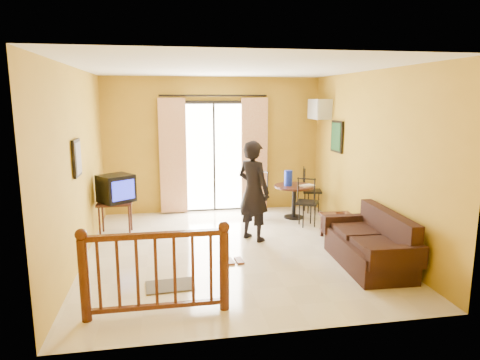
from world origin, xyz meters
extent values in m
plane|color=beige|center=(0.00, 0.00, 0.00)|extent=(5.00, 5.00, 0.00)
plane|color=white|center=(0.00, 0.00, 2.80)|extent=(5.00, 5.00, 0.00)
plane|color=#B78C23|center=(0.00, 2.50, 1.40)|extent=(4.50, 0.00, 4.50)
plane|color=#B78C23|center=(0.00, -2.50, 1.40)|extent=(4.50, 0.00, 4.50)
plane|color=#B78C23|center=(-2.25, 0.00, 1.40)|extent=(0.00, 5.00, 5.00)
plane|color=#B78C23|center=(2.25, 0.00, 1.40)|extent=(0.00, 5.00, 5.00)
cube|color=black|center=(0.00, 2.48, 1.15)|extent=(1.34, 0.03, 2.34)
cube|color=white|center=(0.00, 2.45, 1.15)|extent=(1.20, 0.04, 2.20)
cube|color=black|center=(0.00, 2.43, 1.15)|extent=(0.04, 0.02, 2.20)
cube|color=beige|center=(-0.85, 2.40, 1.20)|extent=(0.55, 0.08, 2.35)
cube|color=beige|center=(0.85, 2.40, 1.20)|extent=(0.55, 0.08, 2.35)
cylinder|color=black|center=(0.00, 2.40, 2.42)|extent=(2.20, 0.04, 0.04)
cube|color=black|center=(-1.90, 1.14, 0.57)|extent=(0.59, 0.49, 0.04)
cylinder|color=black|center=(-2.15, 0.94, 0.29)|extent=(0.04, 0.04, 0.57)
cylinder|color=black|center=(-1.65, 0.94, 0.29)|extent=(0.04, 0.04, 0.57)
cylinder|color=black|center=(-2.15, 1.34, 0.29)|extent=(0.04, 0.04, 0.57)
cylinder|color=black|center=(-1.65, 1.34, 0.29)|extent=(0.04, 0.04, 0.57)
cube|color=black|center=(-1.87, 1.14, 0.83)|extent=(0.70, 0.69, 0.47)
cube|color=#2229CF|center=(-1.73, 0.95, 0.83)|extent=(0.35, 0.26, 0.34)
cube|color=black|center=(-2.22, -0.20, 1.55)|extent=(0.04, 0.42, 0.52)
cube|color=#635C55|center=(-2.19, -0.20, 1.55)|extent=(0.01, 0.34, 0.44)
cylinder|color=black|center=(1.50, 1.62, 0.64)|extent=(0.79, 0.79, 0.04)
cylinder|color=black|center=(1.50, 1.62, 0.32)|extent=(0.08, 0.08, 0.64)
cylinder|color=black|center=(1.50, 1.62, 0.01)|extent=(0.39, 0.39, 0.03)
cylinder|color=#152AC5|center=(1.38, 1.63, 0.82)|extent=(0.16, 0.16, 0.30)
cube|color=white|center=(1.73, 1.52, 0.67)|extent=(0.33, 0.27, 0.02)
cube|color=silver|center=(2.10, 1.95, 2.15)|extent=(0.30, 0.60, 0.40)
cube|color=gray|center=(1.95, 1.95, 2.15)|extent=(0.02, 0.56, 0.36)
cube|color=black|center=(2.22, 1.30, 1.65)|extent=(0.04, 0.50, 0.60)
cube|color=black|center=(2.19, 1.30, 1.65)|extent=(0.01, 0.42, 0.52)
cube|color=black|center=(1.85, -0.02, 0.40)|extent=(0.53, 0.95, 0.04)
cube|color=black|center=(1.85, -0.02, 0.13)|extent=(0.49, 0.91, 0.03)
cube|color=black|center=(1.64, -0.44, 0.20)|extent=(0.05, 0.05, 0.40)
cube|color=black|center=(2.06, -0.44, 0.20)|extent=(0.05, 0.05, 0.40)
cube|color=black|center=(1.64, 0.41, 0.20)|extent=(0.05, 0.05, 0.40)
cube|color=black|center=(2.06, 0.41, 0.20)|extent=(0.05, 0.05, 0.40)
imported|color=#582D1E|center=(1.85, 0.12, 0.45)|extent=(0.19, 0.19, 0.05)
cube|color=black|center=(1.80, -0.98, 0.19)|extent=(0.82, 1.56, 0.38)
cube|color=black|center=(2.09, -0.98, 0.53)|extent=(0.23, 1.54, 0.53)
cube|color=black|center=(1.80, -1.73, 0.40)|extent=(0.77, 0.18, 0.29)
cube|color=black|center=(1.80, -0.24, 0.40)|extent=(0.77, 0.18, 0.29)
cube|color=black|center=(1.75, -1.32, 0.41)|extent=(0.55, 0.64, 0.10)
cube|color=black|center=(1.75, -0.65, 0.41)|extent=(0.55, 0.64, 0.10)
imported|color=black|center=(0.42, 0.45, 0.84)|extent=(0.70, 0.73, 1.69)
cylinder|color=#471E0F|center=(-1.90, -1.90, 0.46)|extent=(0.11, 0.11, 0.92)
cylinder|color=#471E0F|center=(-0.40, -1.90, 0.46)|extent=(0.11, 0.11, 0.92)
sphere|color=#471E0F|center=(-1.90, -1.90, 0.97)|extent=(0.13, 0.13, 0.13)
sphere|color=#471E0F|center=(-0.40, -1.90, 0.97)|extent=(0.13, 0.13, 0.13)
cube|color=#471E0F|center=(-1.15, -1.90, 0.92)|extent=(1.55, 0.08, 0.06)
cube|color=#471E0F|center=(-1.15, -1.90, 0.10)|extent=(1.55, 0.06, 0.05)
cube|color=#4E483F|center=(-1.01, -1.19, 0.01)|extent=(0.63, 0.44, 0.02)
cube|color=#582D1E|center=(-0.13, -0.51, 0.01)|extent=(0.12, 0.26, 0.03)
cube|color=#582D1E|center=(0.01, -0.51, 0.01)|extent=(0.12, 0.26, 0.03)
camera|label=1|loc=(-1.02, -6.37, 2.36)|focal=32.00mm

